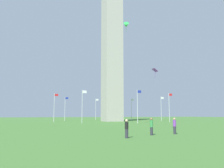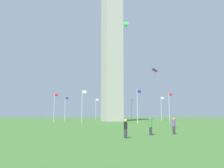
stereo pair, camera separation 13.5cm
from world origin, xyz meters
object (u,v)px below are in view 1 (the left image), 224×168
at_px(kite_purple_diamond, 155,70).
at_px(flagpole_nw, 169,106).
at_px(flagpole_se, 65,108).
at_px(flagpole_w, 138,105).
at_px(flagpole_ne, 132,108).
at_px(person_purple_shirt, 175,126).
at_px(flagpole_sw, 82,105).
at_px(kite_green_delta, 126,25).
at_px(flagpole_s, 54,106).
at_px(flagpole_n, 161,107).
at_px(person_black_shirt, 127,129).
at_px(obelisk_monument, 112,42).
at_px(flagpole_e, 96,108).
at_px(person_green_shirt, 151,127).

bearing_deg(kite_purple_diamond, flagpole_nw, 50.83).
height_order(flagpole_se, flagpole_w, same).
bearing_deg(flagpole_ne, kite_purple_diamond, -109.83).
bearing_deg(person_purple_shirt, flagpole_sw, 8.42).
distance_m(flagpole_se, flagpole_w, 32.17).
distance_m(flagpole_w, kite_green_delta, 18.91).
xyz_separation_m(flagpole_w, kite_purple_diamond, (-3.62, -14.45, 5.64)).
bearing_deg(flagpole_s, flagpole_n, -0.00).
relative_size(person_purple_shirt, kite_purple_diamond, 1.04).
xyz_separation_m(flagpole_w, kite_green_delta, (-4.21, -3.08, 18.18)).
height_order(flagpole_s, person_black_shirt, flagpole_s).
height_order(obelisk_monument, person_black_shirt, obelisk_monument).
xyz_separation_m(flagpole_e, flagpole_nw, (12.31, -29.72, 0.00)).
relative_size(flagpole_se, kite_green_delta, 3.21).
bearing_deg(flagpole_n, flagpole_ne, 112.50).
relative_size(flagpole_n, flagpole_sw, 1.00).
bearing_deg(person_green_shirt, flagpole_w, 11.87).
height_order(flagpole_ne, flagpole_w, same).
height_order(obelisk_monument, flagpole_nw, obelisk_monument).
bearing_deg(obelisk_monument, kite_green_delta, -101.46).
relative_size(person_black_shirt, kite_green_delta, 0.66).
xyz_separation_m(flagpole_e, flagpole_sw, (-12.31, -29.72, 0.00)).
height_order(flagpole_w, person_purple_shirt, flagpole_w).
bearing_deg(flagpole_s, flagpole_nw, -22.50).
bearing_deg(person_purple_shirt, flagpole_e, -3.38).
bearing_deg(flagpole_se, person_black_shirt, -94.66).
height_order(flagpole_e, flagpole_w, same).
bearing_deg(flagpole_w, person_black_shirt, -118.08).
xyz_separation_m(flagpole_w, flagpole_nw, (12.31, 5.10, 0.00)).
distance_m(flagpole_se, person_purple_shirt, 60.23).
distance_m(flagpole_se, flagpole_sw, 24.62).
bearing_deg(obelisk_monument, flagpole_se, 134.86).
bearing_deg(kite_purple_diamond, person_black_shirt, -127.21).
height_order(flagpole_s, flagpole_sw, same).
xyz_separation_m(flagpole_se, person_black_shirt, (-5.07, -62.30, -3.58)).
relative_size(flagpole_e, person_purple_shirt, 4.66).
relative_size(flagpole_s, flagpole_nw, 1.00).
distance_m(obelisk_monument, flagpole_e, 26.86).
xyz_separation_m(obelisk_monument, flagpole_sw, (-12.25, -12.31, -20.46)).
distance_m(obelisk_monument, flagpole_se, 26.83).
distance_m(obelisk_monument, flagpole_s, 26.82).
height_order(flagpole_ne, kite_green_delta, kite_green_delta).
xyz_separation_m(flagpole_n, flagpole_s, (-34.82, 0.00, 0.00)).
bearing_deg(kite_purple_diamond, flagpole_e, 85.80).
bearing_deg(person_black_shirt, flagpole_sw, 22.13).
relative_size(person_green_shirt, kite_purple_diamond, 1.05).
relative_size(flagpole_s, flagpole_sw, 1.00).
relative_size(flagpole_e, flagpole_sw, 1.00).
height_order(obelisk_monument, flagpole_ne, obelisk_monument).
xyz_separation_m(flagpole_se, flagpole_nw, (24.62, -24.62, 0.00)).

